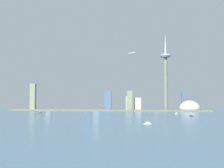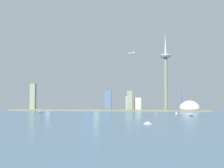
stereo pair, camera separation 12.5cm
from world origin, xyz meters
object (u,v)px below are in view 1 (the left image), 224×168
at_px(skyscraper_0, 156,100).
at_px(skyscraper_5, 183,101).
at_px(boat_1, 177,113).
at_px(skyscraper_2, 48,103).
at_px(skyscraper_9, 39,99).
at_px(skyscraper_4, 89,89).
at_px(skyscraper_6, 108,100).
at_px(channel_buoy_2, 18,118).
at_px(boat_4, 40,113).
at_px(channel_buoy_0, 176,116).
at_px(stadium_dome, 190,109).
at_px(skyscraper_3, 33,97).
at_px(airplane, 132,53).
at_px(skyscraper_1, 96,95).
at_px(boat_3, 191,116).
at_px(channel_buoy_1, 41,114).
at_px(skyscraper_8, 130,100).
at_px(skyscraper_7, 138,104).
at_px(skyscraper_10, 127,103).
at_px(observation_tower, 166,70).
at_px(boat_0, 148,123).

height_order(skyscraper_0, skyscraper_5, skyscraper_0).
bearing_deg(skyscraper_5, boat_1, -105.11).
bearing_deg(skyscraper_2, skyscraper_9, 154.47).
bearing_deg(skyscraper_4, skyscraper_5, 1.07).
bearing_deg(skyscraper_6, channel_buoy_2, -117.30).
xyz_separation_m(boat_4, channel_buoy_0, (414.62, -84.03, -0.24)).
relative_size(stadium_dome, skyscraper_3, 0.74).
distance_m(skyscraper_0, skyscraper_3, 488.67).
xyz_separation_m(channel_buoy_0, channel_buoy_2, (-399.04, -103.01, -0.46)).
bearing_deg(skyscraper_3, stadium_dome, -0.72).
xyz_separation_m(skyscraper_2, airplane, (347.13, -80.91, 188.69)).
relative_size(skyscraper_1, channel_buoy_0, 46.54).
height_order(skyscraper_9, boat_3, skyscraper_9).
bearing_deg(skyscraper_3, skyscraper_5, 7.37).
bearing_deg(skyscraper_2, channel_buoy_1, -74.53).
height_order(skyscraper_5, channel_buoy_1, skyscraper_5).
distance_m(skyscraper_3, channel_buoy_2, 371.26).
height_order(skyscraper_2, skyscraper_9, skyscraper_9).
xyz_separation_m(stadium_dome, skyscraper_8, (-218.87, 27.05, 29.37)).
bearing_deg(channel_buoy_2, skyscraper_7, 53.09).
distance_m(skyscraper_2, skyscraper_9, 57.04).
bearing_deg(skyscraper_1, skyscraper_3, -165.16).
bearing_deg(skyscraper_10, observation_tower, -17.07).
distance_m(observation_tower, skyscraper_4, 318.32).
relative_size(skyscraper_5, skyscraper_7, 1.42).
xyz_separation_m(boat_4, channel_buoy_2, (15.58, -187.04, -0.71)).
xyz_separation_m(skyscraper_9, boat_0, (432.68, -531.89, -40.02)).
bearing_deg(channel_buoy_2, observation_tower, 42.19).
relative_size(stadium_dome, skyscraper_8, 1.02).
bearing_deg(skyscraper_4, boat_0, -67.32).
relative_size(skyscraper_4, channel_buoy_1, 55.38).
relative_size(stadium_dome, skyscraper_10, 1.42).
distance_m(boat_3, channel_buoy_2, 455.39).
height_order(skyscraper_2, skyscraper_5, skyscraper_5).
xyz_separation_m(stadium_dome, skyscraper_4, (-388.53, 76.49, 75.10)).
bearing_deg(skyscraper_10, stadium_dome, -16.68).
bearing_deg(boat_1, boat_4, 43.45).
height_order(skyscraper_6, boat_1, skyscraper_6).
xyz_separation_m(skyscraper_2, boat_0, (382.92, -508.12, -25.46)).
bearing_deg(channel_buoy_0, skyscraper_1, 130.50).
xyz_separation_m(observation_tower, skyscraper_9, (-524.95, 72.74, -110.22)).
distance_m(skyscraper_1, airplane, 227.28).
bearing_deg(airplane, boat_4, -115.49).
xyz_separation_m(skyscraper_8, boat_0, (44.31, -462.61, -35.65)).
height_order(skyscraper_5, airplane, airplane).
distance_m(boat_1, boat_4, 431.56).
bearing_deg(skyscraper_0, observation_tower, -63.84).
relative_size(skyscraper_10, boat_0, 3.37).
relative_size(boat_1, channel_buoy_2, 4.20).
distance_m(skyscraper_1, boat_0, 541.27).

